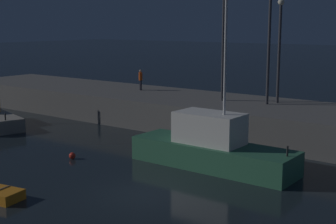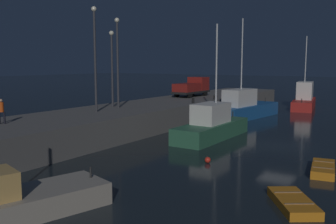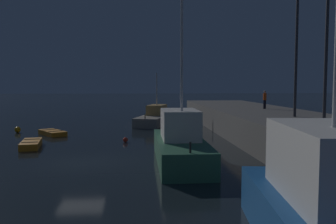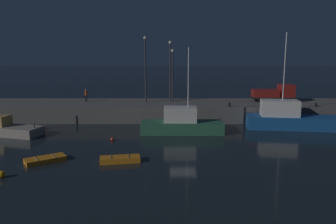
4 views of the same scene
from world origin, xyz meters
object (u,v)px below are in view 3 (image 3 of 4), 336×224
object	(u,v)px
rowboat_white_mid	(31,144)
bollard_central	(328,134)
dockworker	(265,98)
mooring_buoy_mid	(125,140)
fishing_trawler_red	(155,117)
dinghy_orange_near	(52,133)
lamp_post_west	(296,44)
lamp_post_east	(326,43)
mooring_buoy_near	(18,130)
fishing_boat_white	(180,143)

from	to	relation	value
rowboat_white_mid	bollard_central	bearing A→B (deg)	52.31
rowboat_white_mid	dockworker	distance (m)	20.90
mooring_buoy_mid	bollard_central	distance (m)	16.15
rowboat_white_mid	fishing_trawler_red	bearing A→B (deg)	146.82
dinghy_orange_near	lamp_post_west	world-z (taller)	lamp_post_west
lamp_post_east	mooring_buoy_near	bearing A→B (deg)	-118.81
mooring_buoy_mid	lamp_post_west	xyz separation A→B (m)	(2.66, 12.07, 7.00)
fishing_trawler_red	dinghy_orange_near	bearing A→B (deg)	-49.11
bollard_central	dinghy_orange_near	bearing A→B (deg)	-139.77
mooring_buoy_near	lamp_post_east	size ratio (longest dim) A/B	0.07
fishing_trawler_red	rowboat_white_mid	xyz separation A→B (m)	(14.24, -9.31, -0.52)
lamp_post_east	fishing_trawler_red	bearing A→B (deg)	-152.44
dinghy_orange_near	mooring_buoy_near	bearing A→B (deg)	-118.15
rowboat_white_mid	mooring_buoy_mid	xyz separation A→B (m)	(-1.71, 6.51, -0.04)
fishing_trawler_red	mooring_buoy_near	xyz separation A→B (m)	(6.14, -12.85, -0.47)
fishing_trawler_red	dockworker	xyz separation A→B (m)	(6.90, 10.04, 2.33)
rowboat_white_mid	bollard_central	size ratio (longest dim) A/B	6.66
mooring_buoy_mid	mooring_buoy_near	bearing A→B (deg)	-122.49
lamp_post_west	fishing_boat_white	bearing A→B (deg)	-62.55
fishing_trawler_red	mooring_buoy_mid	distance (m)	12.86
bollard_central	fishing_trawler_red	bearing A→B (deg)	-167.25
fishing_trawler_red	dockworker	world-z (taller)	fishing_trawler_red
rowboat_white_mid	mooring_buoy_near	size ratio (longest dim) A/B	6.36
dinghy_orange_near	lamp_post_west	distance (m)	21.08
mooring_buoy_mid	lamp_post_east	distance (m)	15.37
fishing_boat_white	mooring_buoy_near	size ratio (longest dim) A/B	17.44
dinghy_orange_near	fishing_boat_white	bearing A→B (deg)	40.14
fishing_trawler_red	dinghy_orange_near	xyz separation A→B (m)	(8.05, -9.29, -0.55)
fishing_boat_white	mooring_buoy_near	world-z (taller)	fishing_boat_white
fishing_trawler_red	mooring_buoy_mid	xyz separation A→B (m)	(12.54, -2.80, -0.56)
bollard_central	dockworker	bearing A→B (deg)	167.69
bollard_central	fishing_boat_white	bearing A→B (deg)	-139.60
fishing_trawler_red	lamp_post_west	distance (m)	18.93
fishing_boat_white	bollard_central	world-z (taller)	fishing_boat_white
lamp_post_east	lamp_post_west	bearing A→B (deg)	-173.14
lamp_post_west	bollard_central	bearing A→B (deg)	-17.45
fishing_trawler_red	bollard_central	world-z (taller)	fishing_trawler_red
dinghy_orange_near	bollard_central	size ratio (longest dim) A/B	6.62
fishing_boat_white	lamp_post_west	size ratio (longest dim) A/B	1.07
fishing_boat_white	mooring_buoy_mid	bearing A→B (deg)	-154.94
fishing_trawler_red	mooring_buoy_mid	size ratio (longest dim) A/B	23.21
dinghy_orange_near	mooring_buoy_mid	distance (m)	7.89
mooring_buoy_mid	dockworker	xyz separation A→B (m)	(-5.64, 12.85, 2.89)
dinghy_orange_near	mooring_buoy_near	world-z (taller)	mooring_buoy_near
mooring_buoy_mid	lamp_post_west	world-z (taller)	lamp_post_west
fishing_boat_white	mooring_buoy_mid	xyz separation A→B (m)	(-7.19, -3.36, -0.88)
rowboat_white_mid	mooring_buoy_mid	distance (m)	6.73
rowboat_white_mid	mooring_buoy_mid	world-z (taller)	rowboat_white_mid
lamp_post_west	dockworker	bearing A→B (deg)	174.66
dockworker	mooring_buoy_near	bearing A→B (deg)	-91.90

